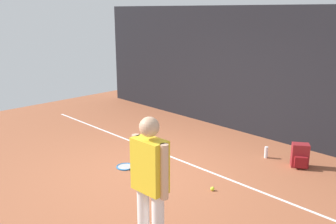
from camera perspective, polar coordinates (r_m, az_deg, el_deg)
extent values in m
plane|color=#9E5638|center=(6.80, -2.44, -8.78)|extent=(12.00, 12.00, 0.00)
cube|color=black|center=(8.60, 12.59, 6.07)|extent=(10.00, 0.10, 2.89)
cube|color=white|center=(7.22, 1.49, -7.27)|extent=(9.00, 0.05, 0.00)
cylinder|color=white|center=(4.51, -3.79, -16.21)|extent=(0.14, 0.14, 0.85)
cube|color=yellow|center=(4.09, -2.81, -8.18)|extent=(0.41, 0.24, 0.60)
sphere|color=#D8A884|center=(3.94, -2.90, -2.30)|extent=(0.22, 0.22, 0.22)
cylinder|color=#D8A884|center=(3.96, -0.58, -9.20)|extent=(0.09, 0.09, 0.62)
cylinder|color=#D8A884|center=(4.25, -4.88, -7.46)|extent=(0.09, 0.09, 0.62)
cylinder|color=black|center=(6.68, -5.26, -9.18)|extent=(0.30, 0.07, 0.03)
torus|color=#1E72BF|center=(6.92, -6.60, -8.33)|extent=(0.36, 0.36, 0.02)
cylinder|color=#B2B2B2|center=(6.92, -6.60, -8.33)|extent=(0.31, 0.31, 0.00)
cube|color=maroon|center=(7.25, 19.61, -6.27)|extent=(0.36, 0.34, 0.44)
cube|color=maroon|center=(7.15, 19.71, -7.28)|extent=(0.23, 0.19, 0.20)
sphere|color=#CCE033|center=(6.08, 6.83, -11.63)|extent=(0.07, 0.07, 0.07)
cylinder|color=white|center=(7.50, 14.83, -6.00)|extent=(0.07, 0.07, 0.23)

